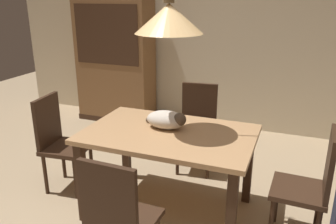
{
  "coord_description": "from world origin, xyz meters",
  "views": [
    {
      "loc": [
        1.09,
        -2.09,
        1.84
      ],
      "look_at": [
        0.06,
        0.58,
        0.85
      ],
      "focal_mm": 37.0,
      "sensor_mm": 36.0,
      "label": 1
    }
  ],
  "objects": [
    {
      "name": "back_wall",
      "position": [
        0.0,
        2.65,
        1.45
      ],
      "size": [
        6.4,
        0.1,
        2.9
      ],
      "primitive_type": "cube",
      "color": "beige",
      "rests_on": "ground"
    },
    {
      "name": "cat_sleeping",
      "position": [
        0.1,
        0.46,
        0.83
      ],
      "size": [
        0.39,
        0.23,
        0.16
      ],
      "color": "beige",
      "rests_on": "dining_table"
    },
    {
      "name": "hutch_bookcase",
      "position": [
        -1.44,
        2.32,
        0.89
      ],
      "size": [
        1.12,
        0.45,
        1.85
      ],
      "color": "brown",
      "rests_on": "ground"
    },
    {
      "name": "chair_near_front",
      "position": [
        0.14,
        -0.5,
        0.51
      ],
      "size": [
        0.41,
        0.41,
        0.93
      ],
      "color": "#382316",
      "rests_on": "ground"
    },
    {
      "name": "pendant_lamp",
      "position": [
        0.14,
        0.38,
        1.66
      ],
      "size": [
        0.52,
        0.52,
        1.3
      ],
      "color": "#E5B775"
    },
    {
      "name": "chair_right_side",
      "position": [
        1.27,
        0.38,
        0.51
      ],
      "size": [
        0.41,
        0.41,
        0.93
      ],
      "color": "#382316",
      "rests_on": "ground"
    },
    {
      "name": "dining_table",
      "position": [
        0.14,
        0.38,
        0.65
      ],
      "size": [
        1.4,
        0.9,
        0.75
      ],
      "color": "tan",
      "rests_on": "ground"
    },
    {
      "name": "chair_left_side",
      "position": [
        -0.99,
        0.37,
        0.51
      ],
      "size": [
        0.44,
        0.44,
        0.93
      ],
      "color": "#382316",
      "rests_on": "ground"
    },
    {
      "name": "chair_far_back",
      "position": [
        0.13,
        1.26,
        0.51
      ],
      "size": [
        0.44,
        0.44,
        0.93
      ],
      "color": "#382316",
      "rests_on": "ground"
    }
  ]
}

